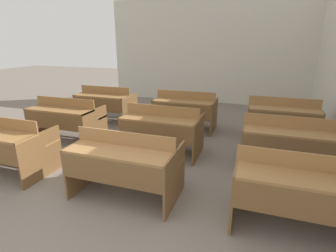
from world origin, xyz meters
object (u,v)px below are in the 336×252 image
Objects in this scene: bench_second_center at (162,128)px; bench_third_right at (282,117)px; bench_front_right at (300,189)px; bench_front_center at (125,162)px; bench_second_right at (288,142)px; bench_third_center at (185,109)px; bench_front_left at (3,143)px; bench_third_left at (105,102)px; bench_second_left at (66,117)px.

bench_third_right is at bearing 34.39° from bench_second_center.
bench_third_right is at bearing 89.74° from bench_front_right.
bench_second_center is at bearing 91.01° from bench_front_center.
bench_front_right is 1.34m from bench_second_right.
bench_second_center and bench_third_center have the same top height.
bench_second_right and bench_third_center have the same top height.
bench_front_left and bench_front_center have the same top height.
bench_second_center is at bearing 35.67° from bench_front_left.
bench_third_center is at bearing 125.19° from bench_front_right.
bench_front_right is at bearing -34.83° from bench_third_left.
bench_third_left is 3.89m from bench_third_right.
bench_front_center is 2.75m from bench_third_center.
bench_front_right and bench_second_center have the same top height.
bench_third_left is 1.00× the size of bench_third_center.
bench_front_center is 1.00× the size of bench_second_center.
bench_front_center is at bearing -125.56° from bench_third_right.
bench_second_left is 1.00× the size of bench_third_left.
bench_third_center is 1.00× the size of bench_third_right.
bench_front_center and bench_front_right have the same top height.
bench_front_right is 1.00× the size of bench_third_right.
bench_front_center is 1.00× the size of bench_front_right.
bench_second_right is at bearing -19.33° from bench_third_left.
bench_front_left is 4.74m from bench_third_right.
bench_third_right is (1.94, -0.03, 0.00)m from bench_third_center.
bench_second_left is 1.00× the size of bench_second_center.
bench_second_center and bench_second_right have the same top height.
bench_front_center is 2.39m from bench_second_left.
bench_second_right is (1.95, -0.01, 0.00)m from bench_second_center.
bench_front_right is 2.38m from bench_second_center.
bench_second_right is at bearing 90.29° from bench_front_right.
bench_third_center is (1.94, 2.75, 0.00)m from bench_front_left.
bench_third_center is (1.97, 1.39, 0.00)m from bench_second_left.
bench_third_right is at bearing 89.21° from bench_second_right.
bench_third_right is at bearing 54.44° from bench_front_center.
bench_third_left is 1.95m from bench_third_center.
bench_front_left is 1.00× the size of bench_second_left.
bench_second_center is 1.00× the size of bench_third_left.
bench_second_center and bench_third_right have the same top height.
bench_second_center is (-0.02, 1.37, 0.00)m from bench_front_center.
bench_second_right and bench_third_left have the same top height.
bench_front_right is (1.93, 0.02, 0.00)m from bench_front_center.
bench_front_right and bench_third_left have the same top height.
bench_front_left and bench_third_right have the same top height.
bench_front_center is 1.00× the size of bench_second_left.
bench_front_center is 1.00× the size of bench_third_center.
bench_second_center is at bearing 0.50° from bench_second_left.
bench_third_right is (3.88, 2.72, 0.00)m from bench_front_left.
bench_third_center is (1.95, 0.03, 0.00)m from bench_third_left.
bench_front_left is at bearing -144.33° from bench_second_center.
bench_front_right is at bearing 0.33° from bench_front_left.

